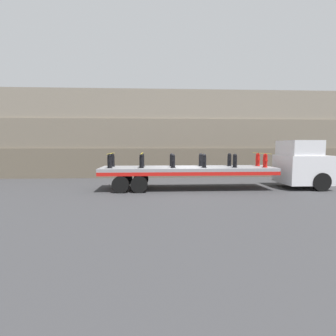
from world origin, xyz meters
TOP-DOWN VIEW (x-y plane):
  - ground_plane at (0.00, 0.00)m, footprint 120.00×120.00m
  - rock_cliff at (0.00, 7.02)m, footprint 60.00×3.30m
  - truck_cab at (6.98, 0.00)m, footprint 2.55×2.65m
  - flatbed_trailer at (-0.57, 0.00)m, footprint 10.03×2.55m
  - fire_hydrant_black_near_0 at (-4.42, -0.54)m, footprint 0.30×0.46m
  - fire_hydrant_black_far_0 at (-4.42, 0.54)m, footprint 0.30×0.46m
  - fire_hydrant_black_near_1 at (-2.65, -0.54)m, footprint 0.30×0.46m
  - fire_hydrant_black_far_1 at (-2.65, 0.54)m, footprint 0.30×0.46m
  - fire_hydrant_black_near_2 at (-0.88, -0.54)m, footprint 0.30×0.46m
  - fire_hydrant_black_far_2 at (-0.88, 0.54)m, footprint 0.30×0.46m
  - fire_hydrant_black_near_3 at (0.88, -0.54)m, footprint 0.30×0.46m
  - fire_hydrant_black_far_3 at (0.88, 0.54)m, footprint 0.30×0.46m
  - fire_hydrant_black_near_4 at (2.65, -0.54)m, footprint 0.30×0.46m
  - fire_hydrant_black_far_4 at (2.65, 0.54)m, footprint 0.30×0.46m
  - fire_hydrant_red_near_5 at (4.42, -0.54)m, footprint 0.30×0.46m
  - fire_hydrant_red_far_5 at (4.42, 0.54)m, footprint 0.30×0.46m
  - cargo_strap_rear at (-4.42, 0.00)m, footprint 0.05×2.64m
  - cargo_strap_middle at (-2.65, 0.00)m, footprint 0.05×2.64m
  - cargo_strap_front at (4.42, 0.00)m, footprint 0.05×2.64m

SIDE VIEW (x-z plane):
  - ground_plane at x=0.00m, z-range 0.00..0.00m
  - flatbed_trailer at x=-0.57m, z-range 0.42..1.71m
  - truck_cab at x=6.98m, z-range -0.01..2.84m
  - fire_hydrant_black_near_0 at x=-4.42m, z-range 1.28..2.08m
  - fire_hydrant_black_far_0 at x=-4.42m, z-range 1.28..2.08m
  - fire_hydrant_black_near_1 at x=-2.65m, z-range 1.28..2.08m
  - fire_hydrant_black_far_1 at x=-2.65m, z-range 1.28..2.08m
  - fire_hydrant_black_near_2 at x=-0.88m, z-range 1.28..2.08m
  - fire_hydrant_black_far_2 at x=-0.88m, z-range 1.28..2.08m
  - fire_hydrant_black_near_3 at x=0.88m, z-range 1.28..2.08m
  - fire_hydrant_black_far_3 at x=0.88m, z-range 1.28..2.08m
  - fire_hydrant_black_near_4 at x=2.65m, z-range 1.28..2.08m
  - fire_hydrant_black_far_4 at x=2.65m, z-range 1.28..2.08m
  - fire_hydrant_red_near_5 at x=4.42m, z-range 1.28..2.08m
  - fire_hydrant_red_far_5 at x=4.42m, z-range 1.28..2.08m
  - cargo_strap_rear at x=-4.42m, z-range 2.09..2.10m
  - cargo_strap_middle at x=-2.65m, z-range 2.09..2.10m
  - cargo_strap_front at x=4.42m, z-range 2.09..2.10m
  - rock_cliff at x=0.00m, z-range 0.00..6.95m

